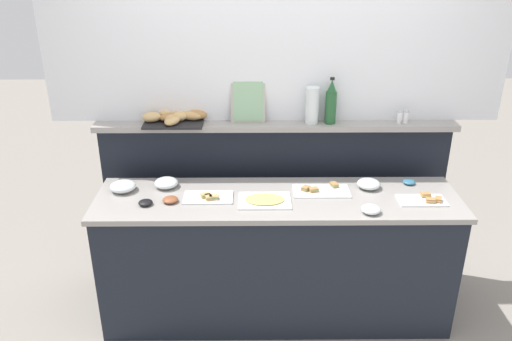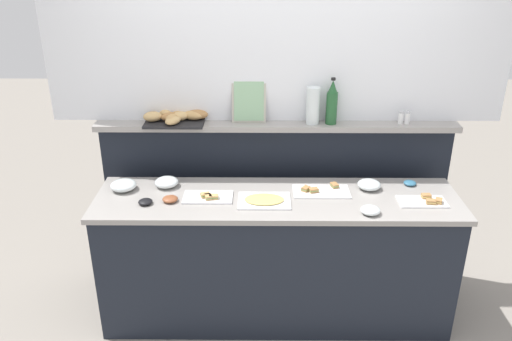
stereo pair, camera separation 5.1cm
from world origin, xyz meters
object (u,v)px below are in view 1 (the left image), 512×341
object	(u,v)px
sandwich_platter_rear	(424,200)
condiment_bowl_cream	(409,182)
condiment_bowl_dark	(170,200)
wine_bottle_green	(331,103)
sandwich_platter_front	(208,197)
water_carafe	(312,105)
salt_shaker	(399,117)
condiment_bowl_teal	(146,203)
pepper_shaker	(406,117)
glass_bowl_medium	(371,210)
bread_basket	(175,117)
glass_bowl_large	(123,187)
glass_bowl_small	(369,184)
sandwich_platter_side	(321,191)
framed_picture	(248,101)
cold_cuts_platter	(265,200)
glass_bowl_extra	(166,183)

from	to	relation	value
sandwich_platter_rear	condiment_bowl_cream	world-z (taller)	sandwich_platter_rear
condiment_bowl_dark	wine_bottle_green	size ratio (longest dim) A/B	0.31
wine_bottle_green	sandwich_platter_front	bearing A→B (deg)	-152.87
condiment_bowl_cream	water_carafe	bearing A→B (deg)	162.15
condiment_bowl_cream	salt_shaker	distance (m)	0.45
condiment_bowl_teal	pepper_shaker	size ratio (longest dim) A/B	1.02
glass_bowl_medium	condiment_bowl_dark	bearing A→B (deg)	173.11
bread_basket	condiment_bowl_cream	bearing A→B (deg)	-8.10
glass_bowl_large	glass_bowl_small	distance (m)	1.62
condiment_bowl_teal	condiment_bowl_cream	distance (m)	1.75
glass_bowl_medium	pepper_shaker	xyz separation A→B (m)	(0.33, 0.61, 0.38)
sandwich_platter_side	framed_picture	xyz separation A→B (m)	(-0.47, 0.36, 0.50)
sandwich_platter_rear	condiment_bowl_dark	distance (m)	1.60
condiment_bowl_cream	salt_shaker	size ratio (longest dim) A/B	0.95
cold_cuts_platter	framed_picture	world-z (taller)	framed_picture
glass_bowl_extra	condiment_bowl_teal	xyz separation A→B (m)	(-0.09, -0.25, -0.01)
condiment_bowl_teal	sandwich_platter_front	bearing A→B (deg)	11.88
salt_shaker	sandwich_platter_side	bearing A→B (deg)	-149.90
sandwich_platter_side	sandwich_platter_rear	bearing A→B (deg)	-12.35
condiment_bowl_dark	wine_bottle_green	bearing A→B (deg)	23.77
sandwich_platter_front	condiment_bowl_cream	distance (m)	1.35
condiment_bowl_teal	glass_bowl_extra	bearing A→B (deg)	69.73
glass_bowl_small	salt_shaker	bearing A→B (deg)	49.29
wine_bottle_green	pepper_shaker	world-z (taller)	wine_bottle_green
sandwich_platter_side	glass_bowl_small	size ratio (longest dim) A/B	2.40
sandwich_platter_rear	bread_basket	world-z (taller)	bread_basket
glass_bowl_large	glass_bowl_medium	distance (m)	1.59
sandwich_platter_side	wine_bottle_green	distance (m)	0.60
condiment_bowl_teal	bread_basket	bearing A→B (deg)	74.88
salt_shaker	water_carafe	size ratio (longest dim) A/B	0.35
condiment_bowl_dark	salt_shaker	bearing A→B (deg)	16.85
pepper_shaker	condiment_bowl_dark	bearing A→B (deg)	-163.59
condiment_bowl_cream	wine_bottle_green	world-z (taller)	wine_bottle_green
condiment_bowl_teal	salt_shaker	size ratio (longest dim) A/B	1.02
sandwich_platter_front	condiment_bowl_dark	distance (m)	0.24
condiment_bowl_dark	pepper_shaker	bearing A→B (deg)	16.41
bread_basket	glass_bowl_small	bearing A→B (deg)	-12.42
sandwich_platter_side	glass_bowl_extra	xyz separation A→B (m)	(-1.02, 0.08, 0.02)
glass_bowl_medium	framed_picture	distance (m)	1.10
glass_bowl_medium	sandwich_platter_front	bearing A→B (deg)	168.95
sandwich_platter_front	glass_bowl_large	size ratio (longest dim) A/B	1.86
bread_basket	framed_picture	distance (m)	0.51
sandwich_platter_front	cold_cuts_platter	world-z (taller)	sandwich_platter_front
sandwich_platter_side	bread_basket	size ratio (longest dim) A/B	0.83
salt_shaker	framed_picture	bearing A→B (deg)	177.87
glass_bowl_large	glass_bowl_medium	size ratio (longest dim) A/B	1.43
glass_bowl_large	condiment_bowl_dark	distance (m)	0.37
cold_cuts_platter	wine_bottle_green	world-z (taller)	wine_bottle_green
bread_basket	water_carafe	xyz separation A→B (m)	(0.93, -0.02, 0.09)
condiment_bowl_teal	water_carafe	xyz separation A→B (m)	(1.07, 0.50, 0.47)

